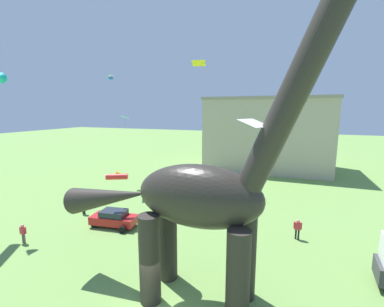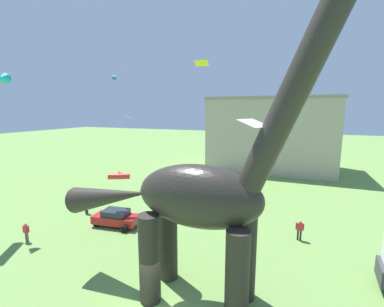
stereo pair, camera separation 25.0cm
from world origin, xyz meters
name	(u,v)px [view 2 (the right image)]	position (x,y,z in m)	size (l,w,h in m)	color
dinosaur_sculpture	(197,196)	(1.75, 2.35, 6.14)	(16.24, 3.44, 16.98)	#2D2823
parked_sedan_left	(116,218)	(-8.60, 8.39, 0.81)	(4.41, 2.36, 1.55)	red
person_near_flyer	(95,195)	(-15.51, 13.25, 0.64)	(0.40, 0.18, 1.07)	#6B6056
person_vendor_side	(86,203)	(-13.38, 9.67, 1.08)	(0.67, 0.29, 1.79)	black
person_photographer	(82,199)	(-15.05, 10.78, 0.97)	(0.60, 0.27, 1.61)	#6B6056
person_strolling_adult	(26,230)	(-13.52, 3.23, 0.98)	(0.61, 0.27, 1.62)	#6B6056
person_watching_child	(300,228)	(7.27, 11.85, 1.06)	(0.66, 0.29, 1.75)	black
kite_mid_left	(128,117)	(-13.39, 17.52, 9.79)	(1.52, 1.65, 1.72)	green
kite_high_left	(120,176)	(-8.58, 9.18, 4.63)	(1.98, 2.00, 0.57)	red
kite_near_low	(114,77)	(-18.50, 21.74, 15.37)	(0.58, 0.58, 0.68)	white
kite_high_right	(254,123)	(4.63, 2.22, 10.09)	(1.50, 1.72, 0.36)	white
kite_mid_right	(202,63)	(-5.78, 23.84, 16.87)	(1.99, 1.56, 0.59)	yellow
background_building_block	(271,133)	(2.28, 39.27, 6.47)	(21.54, 13.11, 12.92)	#B7A893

